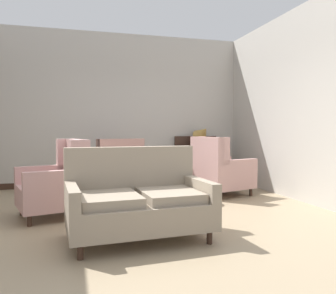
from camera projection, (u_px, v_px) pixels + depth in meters
name	position (u px, v px, depth m)	size (l,w,h in m)	color
ground	(147.00, 219.00, 4.58)	(8.46, 8.46, 0.00)	#9E896B
wall_back	(118.00, 110.00, 7.40)	(5.62, 0.08, 3.24)	#BCB7AD
wall_right	(287.00, 105.00, 6.10)	(0.08, 4.23, 3.24)	#BCB7AD
baseboard_back	(119.00, 182.00, 7.43)	(5.46, 0.03, 0.12)	#382319
coffee_table	(148.00, 184.00, 5.15)	(0.78, 0.78, 0.48)	#382319
porcelain_vase	(149.00, 166.00, 5.16)	(0.18, 0.18, 0.37)	beige
settee	(138.00, 202.00, 3.76)	(1.57, 1.00, 0.99)	gray
armchair_foreground_right	(117.00, 170.00, 6.61)	(1.04, 1.06, 1.02)	tan
armchair_back_corner	(58.00, 184.00, 4.70)	(1.02, 1.00, 1.05)	tan
armchair_near_sideboard	(220.00, 171.00, 6.20)	(1.09, 1.01, 1.06)	tan
side_table	(177.00, 176.00, 5.69)	(0.48, 0.48, 0.72)	#382319
sideboard	(198.00, 162.00, 7.64)	(0.99, 0.43, 1.04)	#382319
gramophone	(202.00, 135.00, 7.54)	(0.44, 0.52, 0.52)	#382319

